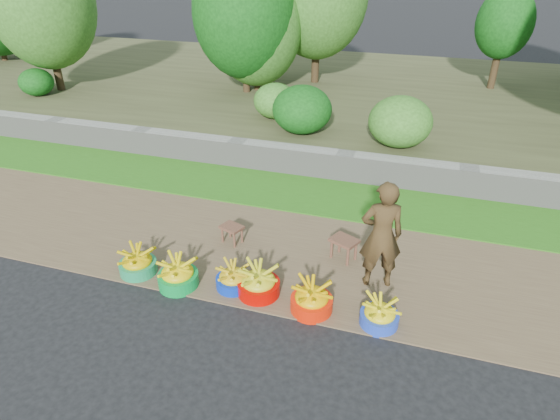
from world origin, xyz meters
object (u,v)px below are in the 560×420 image
(basin_c, at_px, (233,278))
(basin_d, at_px, (259,283))
(vendor_woman, at_px, (381,235))
(basin_e, at_px, (312,299))
(stool_left, at_px, (232,229))
(stool_right, at_px, (344,243))
(basin_f, at_px, (380,315))
(basin_b, at_px, (178,275))
(basin_a, at_px, (138,263))

(basin_c, relative_size, basin_d, 0.84)
(basin_c, distance_m, vendor_woman, 2.02)
(basin_e, distance_m, vendor_woman, 1.21)
(stool_left, xyz_separation_m, stool_right, (1.71, 0.08, 0.04))
(basin_c, height_order, stool_left, basin_c)
(basin_e, distance_m, stool_left, 1.89)
(basin_e, bearing_deg, stool_right, 81.57)
(basin_d, height_order, basin_f, basin_d)
(basin_b, height_order, stool_right, basin_b)
(basin_c, height_order, vendor_woman, vendor_woman)
(stool_left, bearing_deg, basin_b, -104.33)
(basin_c, relative_size, vendor_woman, 0.31)
(basin_f, height_order, stool_left, basin_f)
(basin_e, height_order, stool_right, basin_e)
(stool_left, distance_m, vendor_woman, 2.32)
(basin_f, xyz_separation_m, vendor_woman, (-0.13, 0.78, 0.62))
(basin_b, xyz_separation_m, basin_d, (1.09, 0.15, 0.01))
(basin_e, bearing_deg, vendor_woman, 47.69)
(basin_f, bearing_deg, basin_d, 176.22)
(basin_e, height_order, stool_left, basin_e)
(basin_a, xyz_separation_m, basin_f, (3.33, -0.04, -0.02))
(basin_c, relative_size, stool_right, 1.01)
(basin_c, xyz_separation_m, basin_d, (0.37, -0.03, 0.03))
(basin_d, distance_m, stool_right, 1.43)
(basin_f, bearing_deg, stool_right, 118.70)
(basin_c, xyz_separation_m, stool_right, (1.28, 1.08, 0.13))
(basin_b, distance_m, stool_left, 1.21)
(stool_right, bearing_deg, stool_left, -177.27)
(basin_d, bearing_deg, basin_a, -177.85)
(stool_left, height_order, vendor_woman, vendor_woman)
(basin_a, height_order, basin_b, basin_b)
(basin_b, relative_size, basin_f, 1.15)
(basin_f, height_order, vendor_woman, vendor_woman)
(stool_left, bearing_deg, basin_f, -25.44)
(basin_a, relative_size, stool_left, 1.32)
(basin_a, relative_size, basin_b, 0.95)
(basin_d, bearing_deg, basin_e, -7.60)
(basin_f, bearing_deg, basin_b, -179.04)
(basin_e, relative_size, vendor_woman, 0.35)
(basin_f, xyz_separation_m, stool_right, (-0.66, 1.21, 0.13))
(basin_f, relative_size, stool_left, 1.20)
(basin_a, relative_size, basin_e, 0.97)
(basin_d, xyz_separation_m, basin_e, (0.73, -0.10, -0.01))
(basin_b, bearing_deg, vendor_woman, 18.04)
(vendor_woman, bearing_deg, basin_e, 30.87)
(stool_left, bearing_deg, basin_e, -36.23)
(basin_c, relative_size, basin_e, 0.88)
(basin_a, distance_m, vendor_woman, 3.34)
(basin_a, xyz_separation_m, basin_b, (0.67, -0.08, 0.01))
(basin_f, relative_size, vendor_woman, 0.31)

